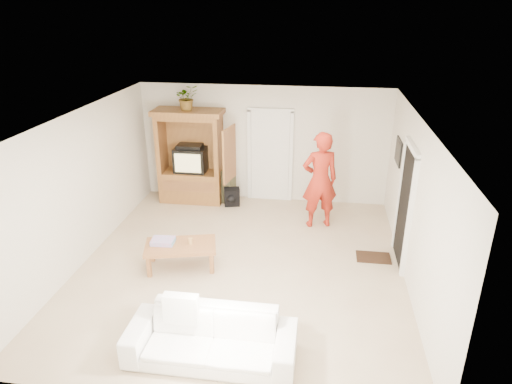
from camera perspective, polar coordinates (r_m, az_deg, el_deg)
floor at (r=8.02m, az=-1.88°, el=-9.18°), size 6.00×6.00×0.00m
ceiling at (r=7.01m, az=-2.15°, el=9.18°), size 6.00×6.00×0.00m
wall_back at (r=10.21m, az=0.98°, el=5.99°), size 5.50×0.00×5.50m
wall_front at (r=4.88m, az=-8.43°, el=-14.55°), size 5.50×0.00×5.50m
wall_left at (r=8.33m, az=-20.96°, el=0.50°), size 0.00×6.00×6.00m
wall_right at (r=7.47m, az=19.25°, el=-1.80°), size 0.00×6.00×6.00m
armoire at (r=10.33m, az=-8.01°, el=3.68°), size 1.82×1.14×2.10m
door_back at (r=10.25m, az=1.78°, el=4.40°), size 0.85×0.05×2.04m
doorway_right at (r=8.11m, az=18.13°, el=-1.85°), size 0.05×0.90×2.04m
framed_picture at (r=9.12m, az=17.39°, el=4.84°), size 0.03×0.60×0.48m
doormat at (r=8.50m, az=14.46°, el=-7.91°), size 0.60×0.40×0.02m
plant at (r=9.93m, az=-8.65°, el=11.60°), size 0.63×0.61×0.53m
man at (r=9.07m, az=7.99°, el=1.47°), size 0.82×0.66×1.97m
sofa at (r=6.07m, az=-5.64°, el=-17.69°), size 2.14×0.84×0.63m
coffee_table at (r=7.89m, az=-9.41°, el=-6.85°), size 1.31×0.92×0.44m
towel at (r=7.94m, az=-11.55°, el=-6.04°), size 0.40×0.30×0.08m
candle at (r=7.84m, az=-8.21°, el=-6.08°), size 0.08×0.08×0.10m
backpack_black at (r=10.17m, az=-3.02°, el=-0.67°), size 0.38×0.28×0.42m
backpack_olive at (r=10.35m, az=-3.83°, el=0.73°), size 0.46×0.39×0.74m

